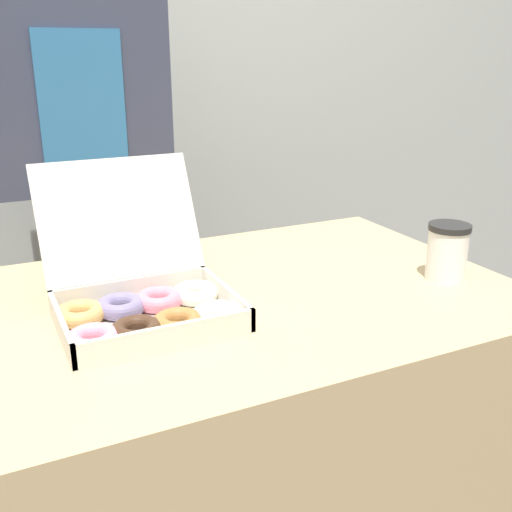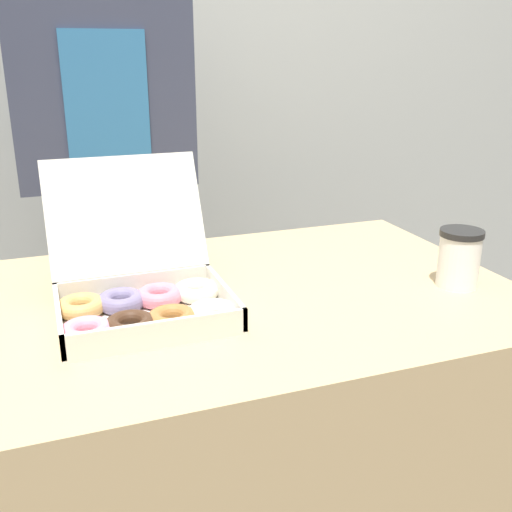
# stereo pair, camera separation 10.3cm
# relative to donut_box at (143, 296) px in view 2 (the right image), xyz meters

# --- Properties ---
(wall_back) EXTENTS (10.00, 0.05, 2.60)m
(wall_back) POSITION_rel_donut_box_xyz_m (0.20, 1.09, 0.50)
(wall_back) COLOR #B2B7B2
(wall_back) RESTS_ON ground_plane
(table) EXTENTS (1.06, 0.72, 0.76)m
(table) POSITION_rel_donut_box_xyz_m (0.20, 0.04, -0.42)
(table) COLOR tan
(table) RESTS_ON ground_plane
(donut_box) EXTENTS (0.33, 0.34, 0.25)m
(donut_box) POSITION_rel_donut_box_xyz_m (0.00, 0.00, 0.00)
(donut_box) COLOR silver
(donut_box) RESTS_ON table
(coffee_cup) EXTENTS (0.08, 0.08, 0.12)m
(coffee_cup) POSITION_rel_donut_box_xyz_m (0.61, -0.08, 0.02)
(coffee_cup) COLOR white
(coffee_cup) RESTS_ON table
(person_customer) EXTENTS (0.46, 0.25, 1.64)m
(person_customer) POSITION_rel_donut_box_xyz_m (0.03, 0.70, 0.08)
(person_customer) COLOR #665B51
(person_customer) RESTS_ON ground_plane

